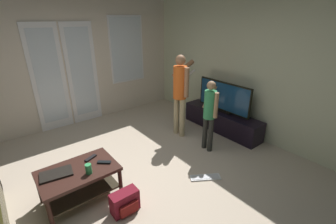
{
  "coord_description": "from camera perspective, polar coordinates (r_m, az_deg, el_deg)",
  "views": [
    {
      "loc": [
        -1.2,
        -2.33,
        2.17
      ],
      "look_at": [
        0.84,
        0.21,
        0.8
      ],
      "focal_mm": 24.5,
      "sensor_mm": 36.0,
      "label": 1
    }
  ],
  "objects": [
    {
      "name": "wall_right_plain",
      "position": [
        4.53,
        19.63,
        10.48
      ],
      "size": [
        0.06,
        5.16,
        2.62
      ],
      "color": "beige",
      "rests_on": "ground_plane"
    },
    {
      "name": "flat_screen_tv",
      "position": [
        4.61,
        13.68,
        3.62
      ],
      "size": [
        0.08,
        1.19,
        0.61
      ],
      "color": "black",
      "rests_on": "tv_stand"
    },
    {
      "name": "dvd_remote_slim",
      "position": [
        3.21,
        -18.69,
        -10.79
      ],
      "size": [
        0.18,
        0.11,
        0.02
      ],
      "primitive_type": "cube",
      "rotation": [
        0.0,
        0.0,
        0.4
      ],
      "color": "black",
      "rests_on": "coffee_table"
    },
    {
      "name": "wall_back_with_doors",
      "position": [
        5.11,
        -24.32,
        10.87
      ],
      "size": [
        5.23,
        0.09,
        2.65
      ],
      "color": "beige",
      "rests_on": "ground_plane"
    },
    {
      "name": "tv_stand",
      "position": [
        4.8,
        13.17,
        -2.15
      ],
      "size": [
        0.4,
        1.69,
        0.4
      ],
      "color": "black",
      "rests_on": "ground_plane"
    },
    {
      "name": "loose_keyboard",
      "position": [
        3.5,
        9.27,
        -15.73
      ],
      "size": [
        0.44,
        0.35,
        0.02
      ],
      "color": "white",
      "rests_on": "ground_plane"
    },
    {
      "name": "person_child",
      "position": [
        3.84,
        10.35,
        0.44
      ],
      "size": [
        0.41,
        0.33,
        1.23
      ],
      "color": "#2B2B27",
      "rests_on": "ground_plane"
    },
    {
      "name": "tv_remote_black",
      "position": [
        3.08,
        -15.6,
        -11.94
      ],
      "size": [
        0.16,
        0.15,
        0.02
      ],
      "primitive_type": "cube",
      "rotation": [
        0.0,
        0.0,
        -0.72
      ],
      "color": "black",
      "rests_on": "coffee_table"
    },
    {
      "name": "laptop_closed",
      "position": [
        3.07,
        -26.04,
        -13.67
      ],
      "size": [
        0.39,
        0.28,
        0.02
      ],
      "primitive_type": "cube",
      "rotation": [
        0.0,
        0.0,
        -0.17
      ],
      "color": "black",
      "rests_on": "coffee_table"
    },
    {
      "name": "cup_near_edge",
      "position": [
        2.92,
        -19.17,
        -13.23
      ],
      "size": [
        0.07,
        0.07,
        0.12
      ],
      "primitive_type": "cylinder",
      "color": "#309250",
      "rests_on": "coffee_table"
    },
    {
      "name": "ground_plane",
      "position": [
        3.41,
        -9.21,
        -17.39
      ],
      "size": [
        5.23,
        5.16,
        0.02
      ],
      "primitive_type": "cube",
      "color": "#C6B29B"
    },
    {
      "name": "backpack",
      "position": [
        2.96,
        -10.64,
        -21.19
      ],
      "size": [
        0.33,
        0.2,
        0.27
      ],
      "color": "maroon",
      "rests_on": "ground_plane"
    },
    {
      "name": "coffee_table",
      "position": [
        3.13,
        -21.22,
        -15.07
      ],
      "size": [
        0.9,
        0.6,
        0.45
      ],
      "color": "#351C16",
      "rests_on": "ground_plane"
    },
    {
      "name": "person_adult",
      "position": [
        4.24,
        3.12,
        5.8
      ],
      "size": [
        0.68,
        0.44,
        1.56
      ],
      "color": "tan",
      "rests_on": "ground_plane"
    }
  ]
}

